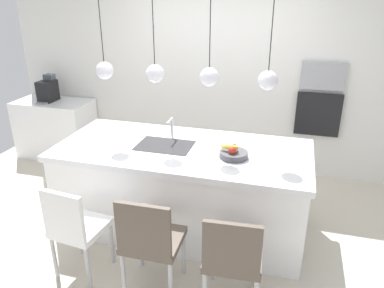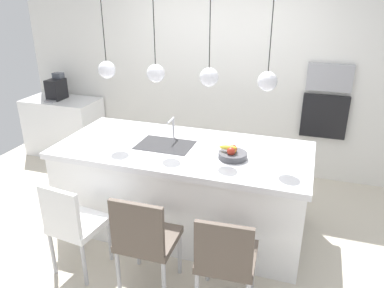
# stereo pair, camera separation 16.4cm
# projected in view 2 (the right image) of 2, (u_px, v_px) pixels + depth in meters

# --- Properties ---
(floor) EXTENTS (6.60, 6.60, 0.00)m
(floor) POSITION_uv_depth(u_px,v_px,m) (183.00, 224.00, 4.11)
(floor) COLOR beige
(floor) RESTS_ON ground
(back_wall) EXTENTS (6.00, 0.10, 2.60)m
(back_wall) POSITION_uv_depth(u_px,v_px,m) (223.00, 76.00, 5.05)
(back_wall) COLOR silver
(back_wall) RESTS_ON ground
(kitchen_island) EXTENTS (2.54, 1.15, 0.92)m
(kitchen_island) POSITION_uv_depth(u_px,v_px,m) (183.00, 187.00, 3.93)
(kitchen_island) COLOR white
(kitchen_island) RESTS_ON ground
(sink_basin) EXTENTS (0.56, 0.40, 0.02)m
(sink_basin) POSITION_uv_depth(u_px,v_px,m) (165.00, 145.00, 3.81)
(sink_basin) COLOR #2D2D30
(sink_basin) RESTS_ON kitchen_island
(faucet) EXTENTS (0.02, 0.17, 0.22)m
(faucet) POSITION_uv_depth(u_px,v_px,m) (172.00, 125.00, 3.94)
(faucet) COLOR silver
(faucet) RESTS_ON kitchen_island
(fruit_bowl) EXTENTS (0.28, 0.27, 0.14)m
(fruit_bowl) POSITION_uv_depth(u_px,v_px,m) (232.00, 154.00, 3.49)
(fruit_bowl) COLOR #4C4C51
(fruit_bowl) RESTS_ON kitchen_island
(side_counter) EXTENTS (1.10, 0.60, 0.86)m
(side_counter) POSITION_uv_depth(u_px,v_px,m) (64.00, 126.00, 5.76)
(side_counter) COLOR white
(side_counter) RESTS_ON ground
(coffee_machine) EXTENTS (0.20, 0.35, 0.38)m
(coffee_machine) POSITION_uv_depth(u_px,v_px,m) (56.00, 89.00, 5.55)
(coffee_machine) COLOR black
(coffee_machine) RESTS_ON side_counter
(microwave) EXTENTS (0.54, 0.08, 0.34)m
(microwave) POSITION_uv_depth(u_px,v_px,m) (330.00, 77.00, 4.56)
(microwave) COLOR #9E9EA3
(microwave) RESTS_ON back_wall
(oven) EXTENTS (0.56, 0.08, 0.56)m
(oven) POSITION_uv_depth(u_px,v_px,m) (324.00, 116.00, 4.75)
(oven) COLOR black
(oven) RESTS_ON back_wall
(chair_near) EXTENTS (0.46, 0.47, 0.91)m
(chair_near) POSITION_uv_depth(u_px,v_px,m) (73.00, 223.00, 3.24)
(chair_near) COLOR white
(chair_near) RESTS_ON ground
(chair_middle) EXTENTS (0.47, 0.45, 0.93)m
(chair_middle) POSITION_uv_depth(u_px,v_px,m) (145.00, 238.00, 3.03)
(chair_middle) COLOR brown
(chair_middle) RESTS_ON ground
(chair_far) EXTENTS (0.48, 0.49, 0.89)m
(chair_far) POSITION_uv_depth(u_px,v_px,m) (226.00, 257.00, 2.85)
(chair_far) COLOR brown
(chair_far) RESTS_ON ground
(pendant_light_left) EXTENTS (0.17, 0.17, 0.77)m
(pendant_light_left) POSITION_uv_depth(u_px,v_px,m) (107.00, 69.00, 3.70)
(pendant_light_left) COLOR silver
(pendant_light_center_left) EXTENTS (0.17, 0.17, 0.77)m
(pendant_light_center_left) POSITION_uv_depth(u_px,v_px,m) (156.00, 73.00, 3.55)
(pendant_light_center_left) COLOR silver
(pendant_light_center_right) EXTENTS (0.17, 0.17, 0.77)m
(pendant_light_center_right) POSITION_uv_depth(u_px,v_px,m) (209.00, 77.00, 3.39)
(pendant_light_center_right) COLOR silver
(pendant_light_right) EXTENTS (0.17, 0.17, 0.77)m
(pendant_light_right) POSITION_uv_depth(u_px,v_px,m) (267.00, 81.00, 3.24)
(pendant_light_right) COLOR silver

